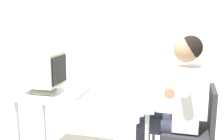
% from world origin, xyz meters
% --- Properties ---
extents(wall_back, '(8.00, 0.10, 3.00)m').
position_xyz_m(wall_back, '(0.30, 1.40, 1.50)').
color(wall_back, silver).
rests_on(wall_back, ground_plane).
extents(desk, '(1.36, 0.63, 0.74)m').
position_xyz_m(desk, '(0.00, 0.00, 0.68)').
color(desk, '#B7B7BC').
rests_on(desk, ground_plane).
extents(crt_monitor, '(0.36, 0.34, 0.39)m').
position_xyz_m(crt_monitor, '(-0.45, -0.03, 0.96)').
color(crt_monitor, beige).
rests_on(crt_monitor, desk).
extents(keyboard, '(0.18, 0.43, 0.03)m').
position_xyz_m(keyboard, '(-0.11, -0.03, 0.76)').
color(keyboard, beige).
rests_on(keyboard, desk).
extents(office_chair, '(0.45, 0.45, 0.87)m').
position_xyz_m(office_chair, '(1.01, 0.05, 0.50)').
color(office_chair, '#4C4C51').
rests_on(office_chair, ground_plane).
extents(person_seated, '(0.68, 0.55, 1.32)m').
position_xyz_m(person_seated, '(0.83, 0.05, 0.74)').
color(person_seated, silver).
rests_on(person_seated, ground_plane).
extents(desk_mug, '(0.08, 0.09, 0.10)m').
position_xyz_m(desk_mug, '(-0.12, -0.17, 0.79)').
color(desk_mug, white).
rests_on(desk_mug, desk).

